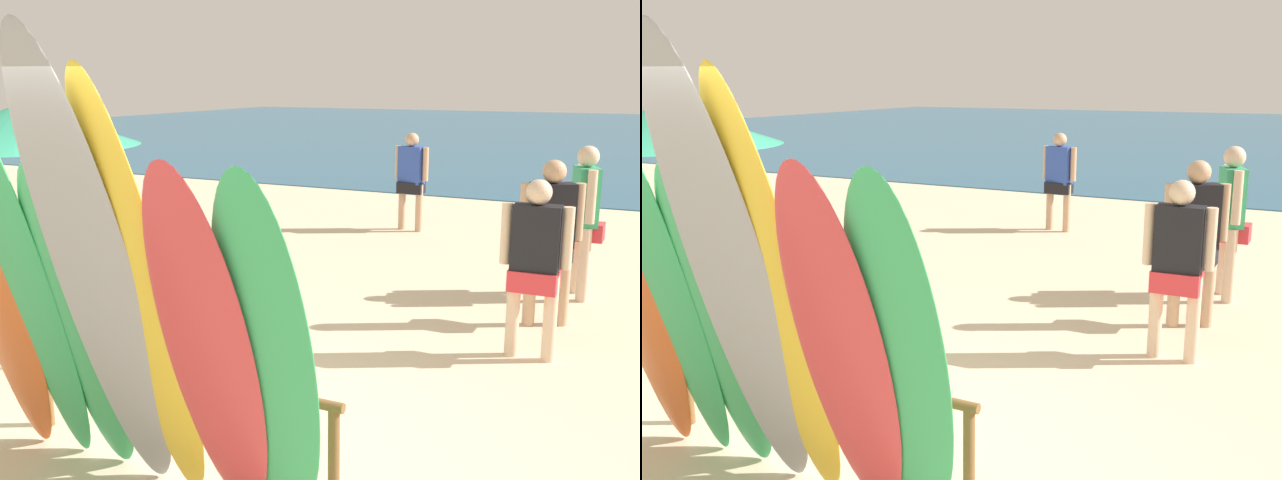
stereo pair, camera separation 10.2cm
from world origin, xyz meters
TOP-DOWN VIEW (x-y plane):
  - ground at (0.00, 14.00)m, footprint 60.00×60.00m
  - ocean_water at (0.00, 31.29)m, footprint 60.00×40.00m
  - surfboard_rack at (0.00, 0.00)m, footprint 2.39×0.07m
  - surfboard_green_1 at (-0.67, -0.50)m, footprint 0.53×0.79m
  - surfboard_green_2 at (-0.33, -0.44)m, footprint 0.58×0.67m
  - surfboard_grey_3 at (0.03, -0.64)m, footprint 0.58×0.96m
  - surfboard_yellow_4 at (0.28, -0.58)m, footprint 0.54×0.82m
  - surfboard_red_5 at (0.69, -0.56)m, footprint 0.56×0.73m
  - surfboard_green_6 at (1.00, -0.49)m, footprint 0.57×0.72m
  - beachgoer_near_rack at (1.65, 3.86)m, footprint 0.58×0.38m
  - beachgoer_midbeach at (-1.18, 7.74)m, footprint 0.59×0.27m
  - beachgoer_photographing at (1.81, 5.04)m, footprint 0.45×0.62m
  - beachgoer_strolling at (1.69, 2.87)m, footprint 0.61×0.26m
  - beach_chair_red at (-3.01, 2.00)m, footprint 0.51×0.67m
  - beach_chair_blue at (-1.75, 2.46)m, footprint 0.56×0.79m
  - beach_umbrella at (-2.02, 0.74)m, footprint 1.88×1.88m

SIDE VIEW (x-z plane):
  - ground at x=0.00m, z-range 0.00..0.00m
  - ocean_water at x=0.00m, z-range 0.00..0.02m
  - beach_chair_blue at x=-1.75m, z-range 0.03..0.81m
  - beach_chair_red at x=-3.01m, z-range 0.02..0.84m
  - surfboard_rack at x=0.00m, z-range 0.17..0.82m
  - beachgoer_midbeach at x=-1.18m, z-range 0.12..1.71m
  - beachgoer_strolling at x=1.69m, z-range 0.12..1.73m
  - beachgoer_near_rack at x=1.65m, z-range 0.13..1.80m
  - beachgoer_photographing at x=1.81m, z-range 0.13..1.85m
  - surfboard_green_2 at x=-0.33m, z-range 0.00..2.03m
  - surfboard_green_6 at x=1.00m, z-range 0.00..2.08m
  - surfboard_red_5 at x=0.69m, z-range 0.00..2.11m
  - surfboard_green_1 at x=-0.67m, z-range 0.00..2.47m
  - surfboard_yellow_4 at x=0.28m, z-range 0.00..2.54m
  - surfboard_grey_3 at x=0.03m, z-range 0.00..2.74m
  - beach_umbrella at x=-2.02m, z-range 0.95..3.20m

